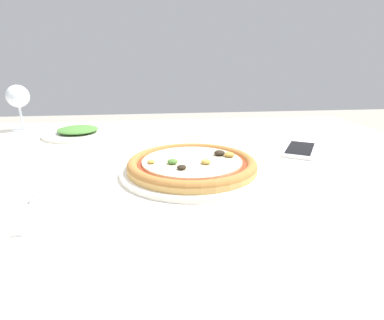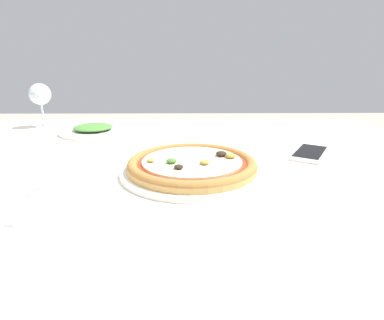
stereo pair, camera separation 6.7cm
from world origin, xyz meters
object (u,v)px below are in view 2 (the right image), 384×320
object	(u,v)px
pizza_plate	(192,166)
cell_phone	(310,153)
dining_table	(180,197)
side_plate	(93,130)
fork	(31,200)
wine_glass_far_left	(40,96)

from	to	relation	value
pizza_plate	cell_phone	xyz separation A→B (m)	(0.30, 0.13, -0.01)
dining_table	side_plate	bearing A→B (deg)	130.66
pizza_plate	side_plate	world-z (taller)	pizza_plate
cell_phone	side_plate	xyz separation A→B (m)	(-0.62, 0.25, 0.01)
fork	wine_glass_far_left	xyz separation A→B (m)	(-0.24, 0.62, 0.11)
fork	side_plate	xyz separation A→B (m)	(-0.04, 0.52, 0.01)
dining_table	cell_phone	distance (m)	0.35
pizza_plate	fork	distance (m)	0.31
pizza_plate	cell_phone	distance (m)	0.33
pizza_plate	wine_glass_far_left	world-z (taller)	wine_glass_far_left
wine_glass_far_left	cell_phone	size ratio (longest dim) A/B	0.95
cell_phone	dining_table	bearing A→B (deg)	-165.57
fork	side_plate	bearing A→B (deg)	94.13
wine_glass_far_left	side_plate	world-z (taller)	wine_glass_far_left
pizza_plate	side_plate	bearing A→B (deg)	129.65
wine_glass_far_left	side_plate	xyz separation A→B (m)	(0.20, -0.10, -0.10)
pizza_plate	cell_phone	bearing A→B (deg)	23.23
cell_phone	wine_glass_far_left	bearing A→B (deg)	156.68
fork	side_plate	distance (m)	0.52
fork	side_plate	world-z (taller)	side_plate
wine_glass_far_left	dining_table	bearing A→B (deg)	-41.63
side_plate	dining_table	bearing A→B (deg)	-49.34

